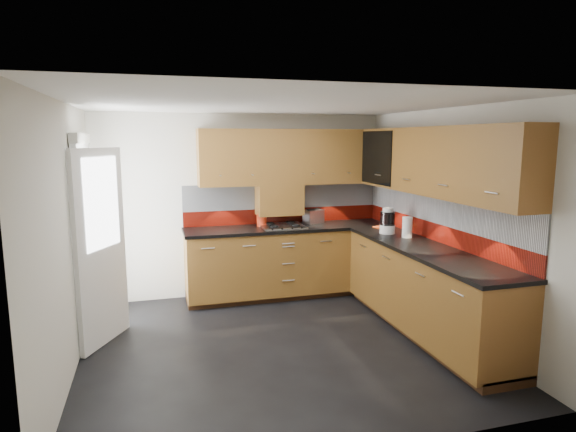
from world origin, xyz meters
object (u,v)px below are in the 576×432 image
object	(u,v)px
food_processor	(387,222)
gas_hob	(283,226)
toaster	(313,216)
utensil_pot	(262,218)

from	to	relation	value
food_processor	gas_hob	bearing A→B (deg)	145.82
gas_hob	food_processor	bearing A→B (deg)	-34.18
gas_hob	toaster	size ratio (longest dim) A/B	1.86
gas_hob	food_processor	size ratio (longest dim) A/B	1.81
food_processor	utensil_pot	bearing A→B (deg)	146.54
gas_hob	utensil_pot	distance (m)	0.30
gas_hob	toaster	world-z (taller)	toaster
toaster	food_processor	xyz separation A→B (m)	(0.63, -0.93, 0.05)
utensil_pot	food_processor	xyz separation A→B (m)	(1.36, -0.90, 0.04)
utensil_pot	toaster	world-z (taller)	utensil_pot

